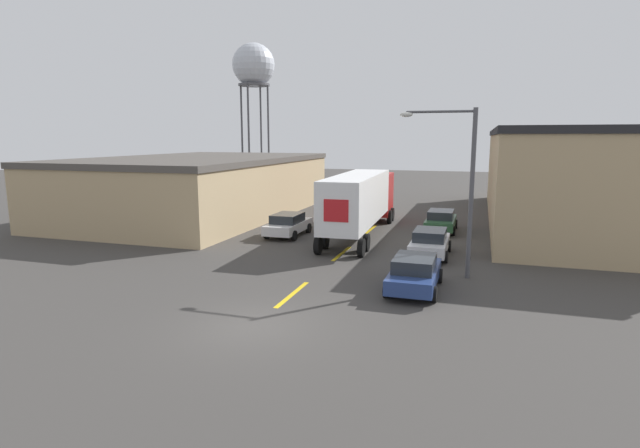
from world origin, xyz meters
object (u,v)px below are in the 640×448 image
(parked_car_right_near, at_px, (415,273))
(semi_truck, at_px, (362,198))
(parked_car_left_far, at_px, (288,224))
(parked_car_right_mid, at_px, (430,242))
(parked_car_right_far, at_px, (441,220))
(street_lamp, at_px, (461,178))
(water_tower, at_px, (254,67))

(parked_car_right_near, bearing_deg, semi_truck, 113.58)
(parked_car_left_far, bearing_deg, parked_car_right_mid, -17.14)
(parked_car_right_far, bearing_deg, street_lamp, -81.87)
(street_lamp, bearing_deg, water_tower, 124.12)
(semi_truck, distance_m, street_lamp, 10.58)
(parked_car_right_near, bearing_deg, water_tower, 121.41)
(parked_car_right_far, relative_size, street_lamp, 0.58)
(parked_car_right_far, height_order, parked_car_right_mid, same)
(parked_car_right_near, relative_size, parked_car_right_mid, 1.00)
(semi_truck, distance_m, parked_car_left_far, 4.93)
(parked_car_right_near, xyz_separation_m, water_tower, (-29.89, 48.95, 15.50))
(semi_truck, distance_m, water_tower, 47.77)
(water_tower, relative_size, street_lamp, 2.66)
(street_lamp, bearing_deg, semi_truck, 127.18)
(parked_car_right_near, bearing_deg, parked_car_left_far, 135.04)
(semi_truck, relative_size, street_lamp, 1.88)
(parked_car_left_far, bearing_deg, parked_car_right_far, 26.17)
(semi_truck, relative_size, parked_car_left_far, 3.22)
(parked_car_left_far, height_order, parked_car_right_near, same)
(semi_truck, bearing_deg, street_lamp, -54.97)
(parked_car_right_mid, xyz_separation_m, water_tower, (-29.89, 42.73, 15.50))
(semi_truck, distance_m, parked_car_right_mid, 6.77)
(semi_truck, relative_size, water_tower, 0.70)
(parked_car_left_far, relative_size, water_tower, 0.22)
(parked_car_left_far, height_order, parked_car_right_mid, same)
(parked_car_right_far, xyz_separation_m, parked_car_right_near, (0.00, -13.43, 0.00))
(water_tower, bearing_deg, street_lamp, -55.88)
(semi_truck, relative_size, parked_car_right_mid, 3.22)
(parked_car_right_near, xyz_separation_m, parked_car_right_mid, (0.00, 6.22, 0.00))
(parked_car_left_far, relative_size, street_lamp, 0.58)
(parked_car_right_near, xyz_separation_m, street_lamp, (1.56, 2.54, 3.63))
(parked_car_right_far, relative_size, parked_car_right_near, 1.00)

